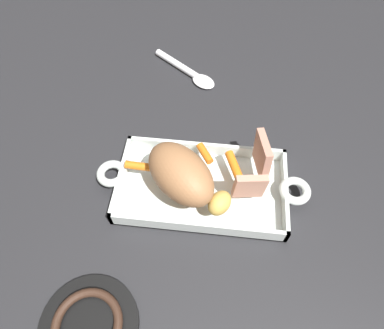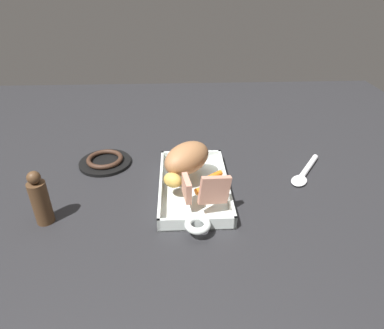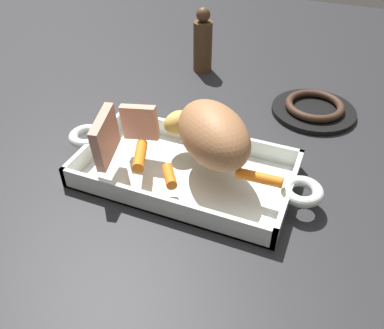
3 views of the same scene
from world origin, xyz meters
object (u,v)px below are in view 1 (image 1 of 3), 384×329
Objects in this scene: roast_slice_outer at (250,186)px; stove_burner_rear at (88,325)px; roast_slice_thin at (262,155)px; roasting_dish at (202,187)px; pork_roast at (181,174)px; baby_carrot_northwest at (235,167)px; baby_carrot_center_left at (203,153)px; potato_whole at (220,203)px; baby_carrot_center_right at (142,166)px; serving_spoon at (188,72)px.

stove_burner_rear is at bearing 45.67° from roast_slice_outer.
roast_slice_thin is at bearing -107.97° from roast_slice_outer.
roasting_dish reaches higher than stove_burner_rear.
baby_carrot_northwest is at bearing -153.88° from pork_roast.
roast_slice_outer is 1.28× the size of baby_carrot_center_left.
roast_slice_outer is at bearing 117.02° from baby_carrot_northwest.
roast_slice_outer reaches higher than potato_whole.
baby_carrot_center_left is at bearing -85.38° from roasting_dish.
pork_roast reaches higher than baby_carrot_northwest.
roast_slice_outer is 0.36× the size of stove_burner_rear.
baby_carrot_center_right is at bearing 6.03° from baby_carrot_northwest.
serving_spoon is (0.18, -0.31, -0.07)m from roast_slice_thin.
roast_slice_thin reaches higher than stove_burner_rear.
pork_roast reaches higher than roast_slice_outer.
roasting_dish is at bearing -119.96° from stove_burner_rear.
baby_carrot_center_left is at bearing -158.69° from baby_carrot_center_right.
baby_carrot_center_left is at bearing -21.47° from baby_carrot_northwest.
baby_carrot_center_left is at bearing -41.39° from serving_spoon.
roasting_dish is 2.78× the size of pork_roast.
baby_carrot_northwest is 0.99× the size of baby_carrot_center_right.
pork_roast is 3.34× the size of baby_carrot_center_left.
baby_carrot_center_left is 0.68× the size of baby_carrot_center_right.
serving_spoon is (0.13, -0.32, -0.04)m from baby_carrot_northwest.
stove_burner_rear is (0.17, 0.29, -0.00)m from roasting_dish.
roasting_dish is at bearing -156.56° from pork_roast.
pork_roast is 0.09m from potato_whole.
roasting_dish is 0.07m from baby_carrot_center_left.
pork_roast is 2.05× the size of roast_slice_thin.
potato_whole is (-0.08, 0.04, -0.02)m from pork_roast.
roasting_dish is at bearing 22.19° from roast_slice_thin.
stove_burner_rear is 0.92× the size of serving_spoon.
roasting_dish is at bearing 173.81° from baby_carrot_center_right.
roast_slice_thin reaches higher than serving_spoon.
stove_burner_rear is at bearing 54.44° from baby_carrot_northwest.
baby_carrot_center_right is 0.38× the size of serving_spoon.
roast_slice_outer reaches higher than baby_carrot_center_right.
potato_whole is (0.03, 0.09, 0.01)m from baby_carrot_northwest.
baby_carrot_northwest is at bearing -62.98° from roast_slice_outer.
baby_carrot_northwest is at bearing -152.24° from roasting_dish.
baby_carrot_center_right is 0.42× the size of stove_burner_rear.
roast_slice_thin reaches higher than baby_carrot_center_left.
serving_spoon is at bearing -59.07° from roast_slice_thin.
roast_slice_outer is (-0.13, 0.01, -0.01)m from pork_roast.
baby_carrot_northwest reaches higher than stove_burner_rear.
stove_burner_rear is at bearing 65.21° from baby_carrot_center_left.
roasting_dish is 8.22× the size of potato_whole.
roasting_dish is at bearing -42.68° from serving_spoon.
baby_carrot_northwest is (-0.06, -0.03, 0.04)m from roasting_dish.
potato_whole is (0.08, 0.11, -0.02)m from roast_slice_thin.
roasting_dish is at bearing 27.76° from baby_carrot_northwest.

